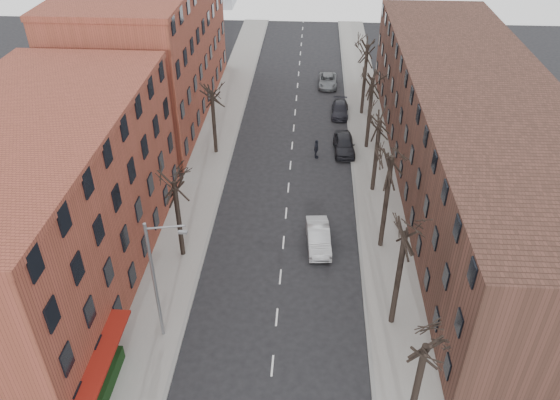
# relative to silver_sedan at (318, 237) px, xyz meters

# --- Properties ---
(sidewalk_left) EXTENTS (4.00, 90.00, 0.15)m
(sidewalk_left) POSITION_rel_silver_sedan_xyz_m (-10.73, 15.17, -0.73)
(sidewalk_left) COLOR gray
(sidewalk_left) RESTS_ON ground
(sidewalk_right) EXTENTS (4.00, 90.00, 0.15)m
(sidewalk_right) POSITION_rel_silver_sedan_xyz_m (5.27, 15.17, -0.73)
(sidewalk_right) COLOR gray
(sidewalk_right) RESTS_ON ground
(building_left_near) EXTENTS (12.00, 26.00, 12.00)m
(building_left_near) POSITION_rel_silver_sedan_xyz_m (-18.73, -4.83, 5.19)
(building_left_near) COLOR brown
(building_left_near) RESTS_ON ground
(building_left_far) EXTENTS (12.00, 28.00, 14.00)m
(building_left_far) POSITION_rel_silver_sedan_xyz_m (-18.73, 24.17, 6.19)
(building_left_far) COLOR brown
(building_left_far) RESTS_ON ground
(building_right) EXTENTS (12.00, 50.00, 10.00)m
(building_right) POSITION_rel_silver_sedan_xyz_m (13.27, 10.17, 4.19)
(building_right) COLOR #4B2C23
(building_right) RESTS_ON ground
(awning_left) EXTENTS (1.20, 7.00, 0.15)m
(awning_left) POSITION_rel_silver_sedan_xyz_m (-12.13, -13.83, -0.81)
(awning_left) COLOR maroon
(awning_left) RESTS_ON ground
(hedge) EXTENTS (0.80, 6.00, 1.00)m
(hedge) POSITION_rel_silver_sedan_xyz_m (-12.23, -14.83, -0.16)
(hedge) COLOR black
(hedge) RESTS_ON sidewalk_left
(tree_right_b) EXTENTS (5.20, 5.20, 10.80)m
(tree_right_b) POSITION_rel_silver_sedan_xyz_m (4.87, -7.83, -0.81)
(tree_right_b) COLOR black
(tree_right_b) RESTS_ON ground
(tree_right_c) EXTENTS (5.20, 5.20, 11.60)m
(tree_right_c) POSITION_rel_silver_sedan_xyz_m (4.87, 0.17, -0.81)
(tree_right_c) COLOR black
(tree_right_c) RESTS_ON ground
(tree_right_d) EXTENTS (5.20, 5.20, 10.00)m
(tree_right_d) POSITION_rel_silver_sedan_xyz_m (4.87, 8.17, -0.81)
(tree_right_d) COLOR black
(tree_right_d) RESTS_ON ground
(tree_right_e) EXTENTS (5.20, 5.20, 10.80)m
(tree_right_e) POSITION_rel_silver_sedan_xyz_m (4.87, 16.17, -0.81)
(tree_right_e) COLOR black
(tree_right_e) RESTS_ON ground
(tree_right_f) EXTENTS (5.20, 5.20, 11.60)m
(tree_right_f) POSITION_rel_silver_sedan_xyz_m (4.87, 24.17, -0.81)
(tree_right_f) COLOR black
(tree_right_f) RESTS_ON ground
(tree_left_a) EXTENTS (5.20, 5.20, 9.50)m
(tree_left_a) POSITION_rel_silver_sedan_xyz_m (-10.33, -1.83, -0.81)
(tree_left_a) COLOR black
(tree_left_a) RESTS_ON ground
(tree_left_b) EXTENTS (5.20, 5.20, 9.50)m
(tree_left_b) POSITION_rel_silver_sedan_xyz_m (-10.33, 14.17, -0.81)
(tree_left_b) COLOR black
(tree_left_b) RESTS_ON ground
(streetlight) EXTENTS (2.45, 0.22, 9.03)m
(streetlight) POSITION_rel_silver_sedan_xyz_m (-9.76, -9.83, 4.20)
(streetlight) COLOR slate
(streetlight) RESTS_ON ground
(silver_sedan) EXTENTS (2.12, 5.03, 1.62)m
(silver_sedan) POSITION_rel_silver_sedan_xyz_m (0.00, 0.00, 0.00)
(silver_sedan) COLOR #A3A6A9
(silver_sedan) RESTS_ON ground
(parked_car_near) EXTENTS (2.21, 5.06, 1.70)m
(parked_car_near) POSITION_rel_silver_sedan_xyz_m (2.53, 15.23, 0.04)
(parked_car_near) COLOR black
(parked_car_near) RESTS_ON ground
(parked_car_mid) EXTENTS (2.05, 4.65, 1.33)m
(parked_car_mid) POSITION_rel_silver_sedan_xyz_m (2.37, 23.84, -0.14)
(parked_car_mid) COLOR black
(parked_car_mid) RESTS_ON ground
(parked_car_far) EXTENTS (2.31, 4.91, 1.36)m
(parked_car_far) POSITION_rel_silver_sedan_xyz_m (1.07, 32.25, -0.13)
(parked_car_far) COLOR slate
(parked_car_far) RESTS_ON ground
(pedestrian_crossing) EXTENTS (0.65, 1.20, 1.95)m
(pedestrian_crossing) POSITION_rel_silver_sedan_xyz_m (-0.26, 13.81, 0.17)
(pedestrian_crossing) COLOR black
(pedestrian_crossing) RESTS_ON ground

